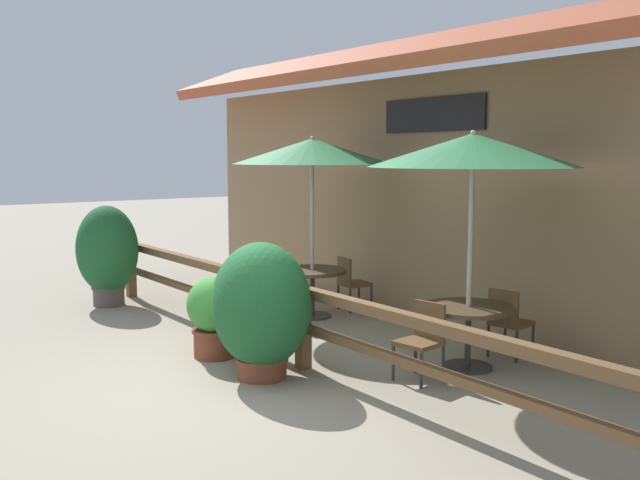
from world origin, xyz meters
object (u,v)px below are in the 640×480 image
object	(u,v)px
patio_umbrella_middle	(473,151)
potted_plant_entrance_palm	(107,252)
potted_plant_small_flowering	(214,314)
potted_plant_corner_fern	(261,307)
chair_near_wallside	(351,281)
chair_near_streetside	(272,293)
chair_middle_streetside	(422,337)
dining_table_middle	(468,318)
patio_umbrella_near	(312,152)
dining_table_near	(312,279)
chair_middle_wallside	(508,320)

from	to	relation	value
patio_umbrella_middle	potted_plant_entrance_palm	xyz separation A→B (m)	(-5.78, -2.08, -1.60)
potted_plant_small_flowering	potted_plant_corner_fern	xyz separation A→B (m)	(1.02, 0.03, 0.25)
chair_near_wallside	chair_near_streetside	bearing A→B (deg)	101.36
chair_near_wallside	chair_middle_streetside	world-z (taller)	same
dining_table_middle	potted_plant_entrance_palm	world-z (taller)	potted_plant_entrance_palm
patio_umbrella_near	potted_plant_corner_fern	size ratio (longest dim) A/B	1.80
chair_near_wallside	dining_table_near	bearing A→B (deg)	99.56
chair_middle_wallside	dining_table_near	bearing A→B (deg)	2.94
patio_umbrella_near	chair_middle_streetside	xyz separation A→B (m)	(3.14, -0.80, -2.01)
chair_near_streetside	chair_middle_wallside	distance (m)	3.38
chair_near_streetside	potted_plant_corner_fern	distance (m)	2.45
chair_near_streetside	potted_plant_small_flowering	xyz separation A→B (m)	(0.96, -1.43, 0.06)
patio_umbrella_near	chair_middle_streetside	bearing A→B (deg)	-14.27
chair_middle_streetside	potted_plant_entrance_palm	xyz separation A→B (m)	(-5.77, -1.37, 0.41)
chair_near_streetside	potted_plant_small_flowering	size ratio (longest dim) A/B	0.86
patio_umbrella_near	patio_umbrella_middle	distance (m)	3.15
chair_near_streetside	potted_plant_entrance_palm	bearing A→B (deg)	-161.17
dining_table_middle	potted_plant_corner_fern	xyz separation A→B (m)	(-1.10, -2.07, 0.20)
patio_umbrella_near	patio_umbrella_middle	size ratio (longest dim) A/B	1.00
patio_umbrella_middle	chair_middle_wallside	distance (m)	2.13
chair_near_streetside	dining_table_middle	distance (m)	3.17
patio_umbrella_near	chair_near_wallside	world-z (taller)	patio_umbrella_near
dining_table_near	patio_umbrella_middle	xyz separation A→B (m)	(3.15, -0.09, 1.89)
chair_middle_wallside	patio_umbrella_near	bearing A→B (deg)	2.94
dining_table_near	patio_umbrella_middle	bearing A→B (deg)	-1.61
chair_near_wallside	chair_middle_wallside	distance (m)	3.16
chair_middle_wallside	potted_plant_corner_fern	world-z (taller)	potted_plant_corner_fern
dining_table_middle	chair_middle_streetside	size ratio (longest dim) A/B	1.23
patio_umbrella_middle	chair_middle_wallside	bearing A→B (deg)	90.16
dining_table_near	chair_near_wallside	world-z (taller)	chair_near_wallside
dining_table_near	chair_middle_wallside	xyz separation A→B (m)	(3.15, 0.62, -0.11)
dining_table_near	chair_near_streetside	bearing A→B (deg)	-85.51
dining_table_middle	potted_plant_small_flowering	bearing A→B (deg)	-135.34
dining_table_near	chair_middle_streetside	distance (m)	3.24
potted_plant_entrance_palm	dining_table_middle	bearing A→B (deg)	19.75
chair_middle_wallside	potted_plant_corner_fern	size ratio (longest dim) A/B	0.56
patio_umbrella_middle	chair_near_wallside	bearing A→B (deg)	165.04
patio_umbrella_middle	potted_plant_entrance_palm	size ratio (longest dim) A/B	1.66
potted_plant_entrance_palm	chair_near_wallside	bearing A→B (deg)	48.11
patio_umbrella_near	potted_plant_corner_fern	bearing A→B (deg)	-46.56
patio_umbrella_near	chair_near_streetside	xyz separation A→B (m)	(0.06, -0.76, -2.01)
potted_plant_corner_fern	patio_umbrella_near	bearing A→B (deg)	133.44
chair_near_streetside	dining_table_middle	world-z (taller)	chair_near_streetside
chair_near_wallside	chair_middle_wallside	bearing A→B (deg)	-173.80
chair_middle_wallside	potted_plant_small_flowering	size ratio (longest dim) A/B	0.86
dining_table_middle	chair_near_streetside	bearing A→B (deg)	-167.80
potted_plant_corner_fern	dining_table_middle	bearing A→B (deg)	61.97
dining_table_near	chair_middle_wallside	world-z (taller)	chair_middle_wallside
chair_middle_streetside	patio_umbrella_near	bearing A→B (deg)	158.17
potted_plant_corner_fern	chair_near_streetside	bearing A→B (deg)	144.75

